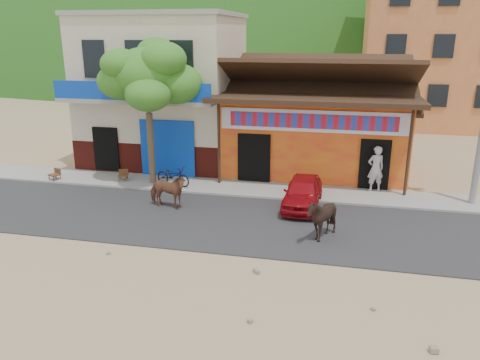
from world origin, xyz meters
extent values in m
plane|color=#9E825B|center=(0.00, 0.00, 0.00)|extent=(120.00, 120.00, 0.00)
cube|color=#28282B|center=(0.00, 2.50, 0.02)|extent=(60.00, 5.00, 0.04)
cube|color=gray|center=(0.00, 6.00, 0.06)|extent=(60.00, 2.00, 0.12)
cube|color=orange|center=(2.00, 10.00, 1.80)|extent=(8.00, 6.00, 3.60)
cube|color=beige|center=(-5.50, 10.00, 3.50)|extent=(7.00, 6.00, 7.00)
cube|color=#CC723F|center=(9.00, 24.00, 6.00)|extent=(9.00, 9.00, 12.00)
imported|color=brown|center=(-2.99, 3.30, 0.69)|extent=(1.58, 0.82, 1.29)
imported|color=black|center=(2.75, 1.69, 0.75)|extent=(1.61, 1.53, 1.42)
imported|color=#9F0B13|center=(1.92, 4.48, 0.61)|extent=(1.40, 3.35, 1.13)
imported|color=black|center=(-3.61, 5.63, 0.54)|extent=(1.71, 0.98, 0.85)
imported|color=silver|center=(4.64, 6.70, 1.06)|extent=(0.80, 0.66, 1.88)
camera|label=1|loc=(3.14, -12.14, 6.30)|focal=35.00mm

